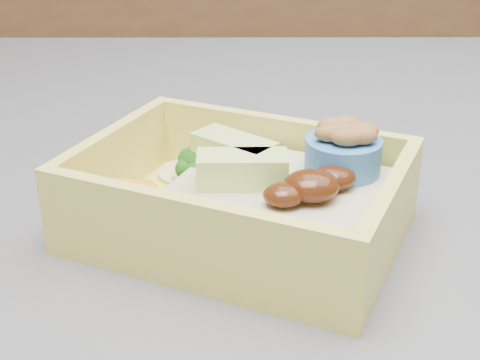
{
  "coord_description": "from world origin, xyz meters",
  "views": [
    {
      "loc": [
        -0.07,
        -0.6,
        1.15
      ],
      "look_at": [
        -0.07,
        -0.22,
        0.96
      ],
      "focal_mm": 50.0,
      "sensor_mm": 36.0,
      "label": 1
    }
  ],
  "objects": [
    {
      "name": "bento_box",
      "position": [
        -0.06,
        -0.22,
        0.95
      ],
      "size": [
        0.25,
        0.22,
        0.08
      ],
      "rotation": [
        0.0,
        0.0,
        -0.43
      ],
      "color": "#DDD45B",
      "rests_on": "island"
    }
  ]
}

